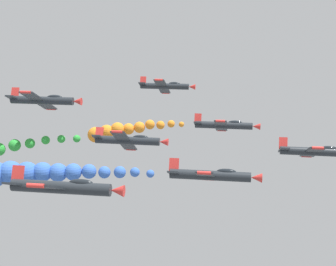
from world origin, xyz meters
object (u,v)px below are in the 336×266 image
airplane_lead (316,152)px  airplane_trailing (63,187)px  airplane_right_outer (166,86)px  airplane_left_inner (225,125)px  airplane_high_slot (43,100)px  airplane_left_outer (129,140)px  airplane_right_inner (212,175)px

airplane_lead → airplane_trailing: bearing=-45.8°
airplane_trailing → airplane_right_outer: bearing=177.9°
airplane_lead → airplane_left_inner: airplane_left_inner is taller
airplane_right_outer → airplane_high_slot: airplane_high_slot is taller
airplane_lead → airplane_left_outer: airplane_left_outer is taller
airplane_right_inner → airplane_trailing: bearing=-44.3°
airplane_right_inner → airplane_high_slot: bearing=-116.7°
airplane_trailing → airplane_high_slot: airplane_high_slot is taller
airplane_right_outer → airplane_trailing: (49.25, -1.82, -0.76)m
airplane_left_inner → airplane_right_inner: bearing=-1.9°
airplane_left_outer → airplane_trailing: (24.64, -0.31, 2.72)m
airplane_right_inner → airplane_trailing: airplane_trailing is taller
airplane_lead → airplane_left_outer: size_ratio=1.00×
airplane_right_inner → airplane_high_slot: (-12.18, -24.23, 5.40)m
airplane_right_inner → airplane_left_outer: 16.99m
airplane_lead → airplane_left_outer: (0.19, -25.21, 0.55)m
airplane_trailing → airplane_high_slot: size_ratio=1.00×
airplane_right_inner → airplane_trailing: 18.02m
airplane_left_inner → airplane_left_outer: 17.29m
airplane_trailing → airplane_left_outer: bearing=179.3°
airplane_high_slot → airplane_right_inner: bearing=63.3°
airplane_lead → airplane_right_outer: 34.27m
airplane_left_outer → airplane_lead: bearing=90.4°
airplane_lead → airplane_left_outer: 25.22m
airplane_left_outer → airplane_high_slot: (-0.27, -12.11, 5.25)m
airplane_left_outer → airplane_high_slot: bearing=-91.3°
airplane_left_inner → airplane_left_outer: bearing=-48.2°
airplane_left_inner → airplane_trailing: size_ratio=1.00×
airplane_right_outer → airplane_trailing: bearing=-2.1°
airplane_lead → airplane_high_slot: size_ratio=1.00×
airplane_left_inner → airplane_trailing: (36.17, -13.20, 2.99)m
airplane_lead → airplane_trailing: 35.76m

